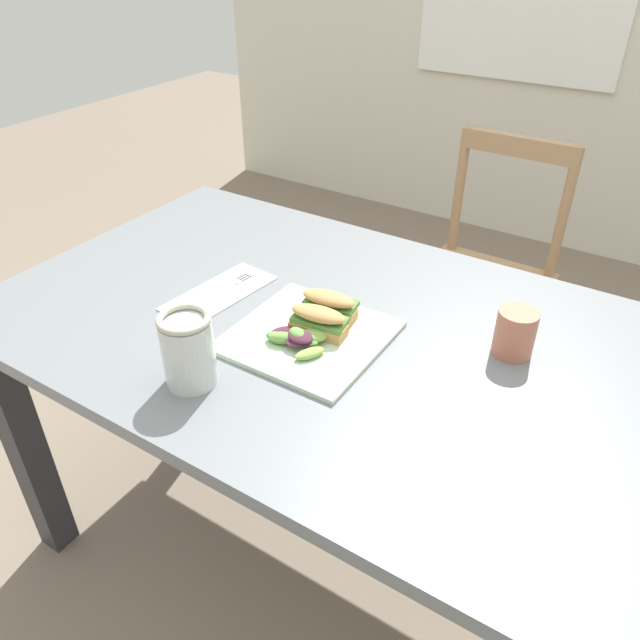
# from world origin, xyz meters

# --- Properties ---
(ground_plane) EXTENTS (8.57, 8.57, 0.00)m
(ground_plane) POSITION_xyz_m (0.00, 0.00, 0.00)
(ground_plane) COLOR #7A6B5B
(dining_table) EXTENTS (1.40, 0.86, 0.74)m
(dining_table) POSITION_xyz_m (-0.10, -0.02, 0.62)
(dining_table) COLOR slate
(dining_table) RESTS_ON ground
(chair_wooden_far) EXTENTS (0.41, 0.41, 0.87)m
(chair_wooden_far) POSITION_xyz_m (-0.04, 0.83, 0.45)
(chair_wooden_far) COLOR tan
(chair_wooden_far) RESTS_ON ground
(plate_lunch) EXTENTS (0.28, 0.28, 0.01)m
(plate_lunch) POSITION_xyz_m (-0.10, -0.08, 0.74)
(plate_lunch) COLOR beige
(plate_lunch) RESTS_ON dining_table
(sandwich_half_front) EXTENTS (0.12, 0.07, 0.06)m
(sandwich_half_front) POSITION_xyz_m (-0.09, -0.07, 0.78)
(sandwich_half_front) COLOR tan
(sandwich_half_front) RESTS_ON plate_lunch
(sandwich_half_back) EXTENTS (0.12, 0.07, 0.06)m
(sandwich_half_back) POSITION_xyz_m (-0.10, -0.01, 0.78)
(sandwich_half_back) COLOR tan
(sandwich_half_back) RESTS_ON plate_lunch
(salad_mixed_greens) EXTENTS (0.13, 0.11, 0.03)m
(salad_mixed_greens) POSITION_xyz_m (-0.10, -0.12, 0.76)
(salad_mixed_greens) COLOR #84A84C
(salad_mixed_greens) RESTS_ON plate_lunch
(napkin_folded) EXTENTS (0.14, 0.27, 0.00)m
(napkin_folded) POSITION_xyz_m (-0.35, -0.05, 0.74)
(napkin_folded) COLOR white
(napkin_folded) RESTS_ON dining_table
(fork_on_napkin) EXTENTS (0.04, 0.19, 0.00)m
(fork_on_napkin) POSITION_xyz_m (-0.35, -0.03, 0.75)
(fork_on_napkin) COLOR silver
(fork_on_napkin) RESTS_ON napkin_folded
(mason_jar_iced_tea) EXTENTS (0.09, 0.09, 0.14)m
(mason_jar_iced_tea) POSITION_xyz_m (-0.20, -0.30, 0.80)
(mason_jar_iced_tea) COLOR gold
(mason_jar_iced_tea) RESTS_ON dining_table
(cup_extra_side) EXTENTS (0.07, 0.07, 0.09)m
(cup_extra_side) POSITION_xyz_m (0.25, 0.08, 0.79)
(cup_extra_side) COLOR #B2664C
(cup_extra_side) RESTS_ON dining_table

